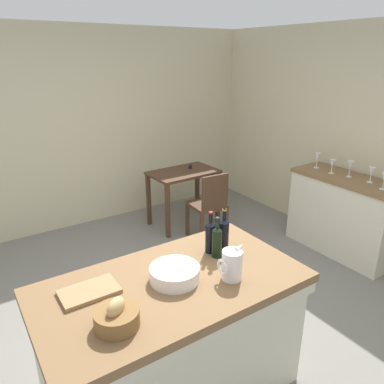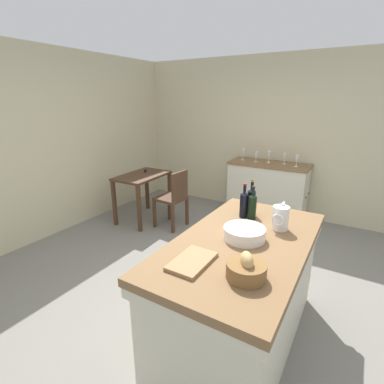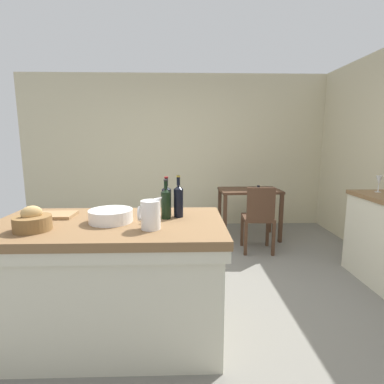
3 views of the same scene
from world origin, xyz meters
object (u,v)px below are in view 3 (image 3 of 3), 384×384
at_px(island_table, 111,276).
at_px(wine_bottle_dark, 178,200).
at_px(writing_desk, 249,197).
at_px(wine_bottle_green, 166,203).
at_px(wine_glass_far_right, 379,181).
at_px(wooden_chair, 259,217).
at_px(wash_bowl, 111,216).
at_px(wine_bottle_amber, 167,200).
at_px(pitcher, 150,214).
at_px(cutting_board, 52,215).
at_px(bread_basket, 32,222).

distance_m(island_table, wine_bottle_dark, 0.76).
height_order(writing_desk, wine_bottle_green, wine_bottle_green).
height_order(wine_bottle_green, wine_glass_far_right, wine_bottle_green).
height_order(writing_desk, wooden_chair, wooden_chair).
xyz_separation_m(wine_bottle_dark, wine_glass_far_right, (2.19, 0.94, 0.02)).
relative_size(wash_bowl, wine_glass_far_right, 1.70).
distance_m(wash_bowl, wine_bottle_amber, 0.43).
height_order(wine_bottle_amber, wine_bottle_green, wine_bottle_amber).
bearing_deg(pitcher, wine_bottle_dark, 59.80).
bearing_deg(writing_desk, wine_bottle_dark, -115.55).
distance_m(wash_bowl, wine_bottle_green, 0.41).
relative_size(writing_desk, cutting_board, 2.73).
relative_size(island_table, writing_desk, 1.82).
distance_m(island_table, wine_bottle_green, 0.69).
distance_m(wooden_chair, wine_bottle_amber, 1.99).
bearing_deg(pitcher, wine_bottle_amber, 75.69).
height_order(pitcher, wine_glass_far_right, pitcher).
bearing_deg(wooden_chair, wine_bottle_amber, -126.23).
bearing_deg(wine_bottle_dark, island_table, -165.47).
bearing_deg(wine_bottle_amber, wooden_chair, 53.77).
bearing_deg(bread_basket, writing_desk, 51.47).
distance_m(island_table, wine_glass_far_right, 2.96).
height_order(island_table, bread_basket, bread_basket).
bearing_deg(wash_bowl, pitcher, -30.78).
relative_size(island_table, wine_bottle_amber, 5.41).
relative_size(island_table, bread_basket, 7.06).
distance_m(writing_desk, wine_bottle_amber, 2.47).
relative_size(island_table, wine_bottle_dark, 5.21).
height_order(island_table, wine_glass_far_right, wine_glass_far_right).
xyz_separation_m(cutting_board, wine_bottle_amber, (0.89, 0.00, 0.11)).
xyz_separation_m(island_table, wine_bottle_amber, (0.42, 0.17, 0.55)).
xyz_separation_m(wine_bottle_amber, wine_bottle_green, (-0.00, -0.08, -0.00)).
distance_m(wash_bowl, wine_bottle_dark, 0.51).
bearing_deg(wine_glass_far_right, wine_bottle_dark, -156.75).
relative_size(wine_bottle_amber, wine_bottle_green, 1.04).
relative_size(writing_desk, wash_bowl, 2.94).
xyz_separation_m(cutting_board, wine_glass_far_right, (3.17, 0.91, 0.13)).
bearing_deg(wash_bowl, wooden_chair, 48.20).
xyz_separation_m(writing_desk, wooden_chair, (-0.01, -0.61, -0.14)).
xyz_separation_m(writing_desk, wine_bottle_dark, (-1.04, -2.19, 0.41)).
height_order(pitcher, bread_basket, pitcher).
distance_m(wooden_chair, wine_bottle_green, 2.05).
xyz_separation_m(island_table, wooden_chair, (1.55, 1.71, 0.00)).
distance_m(wine_bottle_amber, wine_bottle_green, 0.08).
relative_size(writing_desk, wine_bottle_dark, 2.86).
xyz_separation_m(bread_basket, wine_bottle_green, (0.86, 0.28, 0.06)).
height_order(wooden_chair, wine_glass_far_right, wine_glass_far_right).
relative_size(bread_basket, wine_bottle_dark, 0.74).
relative_size(writing_desk, wine_glass_far_right, 4.99).
distance_m(writing_desk, bread_basket, 3.22).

